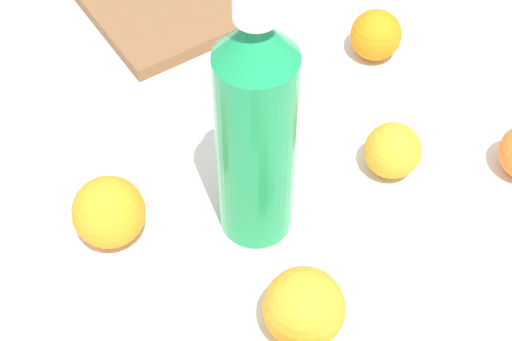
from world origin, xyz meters
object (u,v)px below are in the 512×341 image
at_px(water_bottle, 256,131).
at_px(orange_5, 393,151).
at_px(orange_1, 304,308).
at_px(orange_3, 376,35).
at_px(orange_4, 109,212).

xyz_separation_m(water_bottle, orange_5, (0.07, 0.14, -0.11)).
distance_m(orange_1, orange_3, 0.38).
bearing_deg(orange_3, orange_4, -96.78).
relative_size(orange_1, orange_3, 1.22).
xyz_separation_m(orange_1, orange_5, (-0.05, 0.21, -0.01)).
relative_size(orange_1, orange_5, 1.24).
height_order(water_bottle, orange_5, water_bottle).
bearing_deg(orange_4, orange_3, 83.22).
xyz_separation_m(orange_3, orange_5, (0.12, -0.14, -0.00)).
bearing_deg(water_bottle, orange_1, -99.78).
bearing_deg(orange_1, orange_3, 115.54).
height_order(orange_4, orange_5, orange_4).
distance_m(orange_1, orange_4, 0.21).
bearing_deg(orange_1, water_bottle, 149.90).
relative_size(orange_1, orange_4, 1.04).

